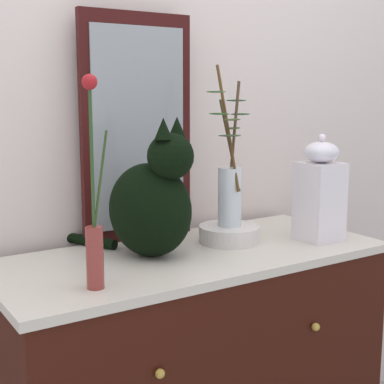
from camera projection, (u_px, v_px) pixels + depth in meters
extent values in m
cube|color=silver|center=(139.00, 114.00, 1.89)|extent=(4.40, 0.08, 2.60)
cube|color=beige|center=(192.00, 256.00, 1.69)|extent=(1.16, 0.50, 0.02)
sphere|color=#B79338|center=(160.00, 374.00, 1.37)|extent=(0.02, 0.02, 0.02)
sphere|color=#B79338|center=(316.00, 327.00, 1.64)|extent=(0.02, 0.02, 0.02)
cube|color=#340E0D|center=(137.00, 128.00, 1.79)|extent=(0.37, 0.03, 0.71)
cube|color=gray|center=(139.00, 129.00, 1.77)|extent=(0.31, 0.01, 0.62)
ellipsoid|color=black|center=(150.00, 210.00, 1.62)|extent=(0.28, 0.31, 0.27)
sphere|color=black|center=(171.00, 156.00, 1.56)|extent=(0.13, 0.13, 0.13)
cone|color=black|center=(177.00, 127.00, 1.58)|extent=(0.05, 0.05, 0.06)
cone|color=black|center=(163.00, 128.00, 1.52)|extent=(0.05, 0.05, 0.06)
cylinder|color=black|center=(86.00, 240.00, 1.75)|extent=(0.13, 0.21, 0.03)
cylinder|color=brown|center=(95.00, 258.00, 1.36)|extent=(0.04, 0.04, 0.15)
cylinder|color=#294921|center=(92.00, 160.00, 1.32)|extent=(0.01, 0.01, 0.32)
sphere|color=#AA191E|center=(90.00, 82.00, 1.29)|extent=(0.04, 0.04, 0.04)
cylinder|color=#2B431A|center=(100.00, 179.00, 1.34)|extent=(0.04, 0.01, 0.23)
cylinder|color=silver|center=(229.00, 234.00, 1.79)|extent=(0.19, 0.19, 0.05)
cylinder|color=silver|center=(230.00, 197.00, 1.77)|extent=(0.07, 0.07, 0.18)
cylinder|color=#483721|center=(230.00, 146.00, 1.73)|extent=(0.05, 0.05, 0.28)
ellipsoid|color=#33492A|center=(230.00, 136.00, 1.69)|extent=(0.08, 0.06, 0.01)
ellipsoid|color=#32421D|center=(232.00, 120.00, 1.68)|extent=(0.08, 0.06, 0.01)
cylinder|color=#4F3A27|center=(234.00, 137.00, 1.75)|extent=(0.01, 0.05, 0.34)
ellipsoid|color=#304219|center=(233.00, 128.00, 1.76)|extent=(0.08, 0.07, 0.01)
ellipsoid|color=#224627|center=(240.00, 114.00, 1.77)|extent=(0.07, 0.04, 0.01)
ellipsoid|color=#204628|center=(236.00, 100.00, 1.76)|extent=(0.06, 0.08, 0.01)
cylinder|color=#52361A|center=(228.00, 129.00, 1.73)|extent=(0.04, 0.09, 0.38)
ellipsoid|color=#21511F|center=(219.00, 114.00, 1.70)|extent=(0.06, 0.08, 0.01)
ellipsoid|color=#315225|center=(216.00, 92.00, 1.67)|extent=(0.05, 0.08, 0.01)
cube|color=white|center=(320.00, 202.00, 1.80)|extent=(0.12, 0.12, 0.25)
ellipsoid|color=white|center=(322.00, 152.00, 1.78)|extent=(0.11, 0.11, 0.07)
sphere|color=white|center=(322.00, 138.00, 1.77)|extent=(0.02, 0.02, 0.02)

